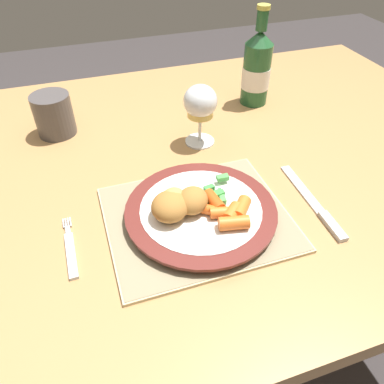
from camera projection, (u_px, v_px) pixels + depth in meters
name	position (u px, v px, depth m)	size (l,w,h in m)	color
ground_plane	(191.00, 331.00, 1.29)	(6.00, 6.00, 0.00)	#383333
dining_table	(190.00, 185.00, 0.86)	(1.46, 0.96, 0.74)	#AD7F4C
placemat	(197.00, 218.00, 0.66)	(0.32, 0.27, 0.01)	#CCB789
dinner_plate	(201.00, 212.00, 0.66)	(0.27, 0.27, 0.02)	white
breaded_croquettes	(178.00, 203.00, 0.63)	(0.12, 0.09, 0.04)	#A87033
green_beans_pile	(215.00, 192.00, 0.67)	(0.09, 0.07, 0.02)	#4CA84C
glazed_carrots	(228.00, 212.00, 0.63)	(0.09, 0.10, 0.02)	orange
fork	(71.00, 251.00, 0.61)	(0.02, 0.14, 0.01)	silver
table_knife	(316.00, 206.00, 0.69)	(0.03, 0.22, 0.01)	silver
wine_glass	(200.00, 105.00, 0.79)	(0.07, 0.07, 0.14)	silver
bottle	(257.00, 69.00, 0.94)	(0.07, 0.07, 0.24)	#23562D
drinking_cup	(53.00, 114.00, 0.85)	(0.09, 0.09, 0.10)	#4C4747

